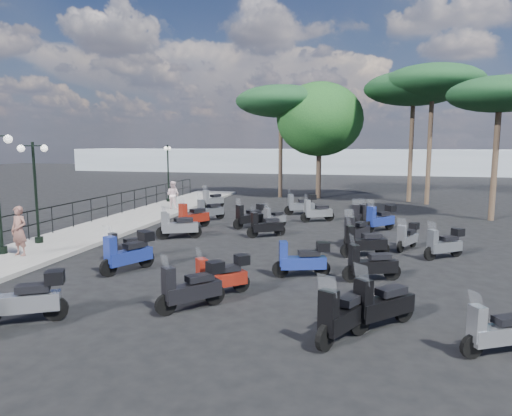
% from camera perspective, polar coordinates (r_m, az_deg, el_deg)
% --- Properties ---
extents(ground, '(120.00, 120.00, 0.00)m').
position_cam_1_polar(ground, '(16.25, -3.25, -5.42)').
color(ground, black).
rests_on(ground, ground).
extents(sidewalk, '(3.00, 30.00, 0.15)m').
position_cam_1_polar(sidewalk, '(21.57, -17.64, -2.22)').
color(sidewalk, slate).
rests_on(sidewalk, ground).
extents(railing, '(0.04, 26.04, 1.10)m').
position_cam_1_polar(railing, '(21.98, -20.90, -0.01)').
color(railing, black).
rests_on(railing, sidewalk).
extents(lamp_post_1, '(0.61, 1.01, 3.69)m').
position_cam_1_polar(lamp_post_1, '(18.42, -25.86, 2.50)').
color(lamp_post_1, black).
rests_on(lamp_post_1, sidewalk).
extents(lamp_post_2, '(0.38, 1.04, 3.55)m').
position_cam_1_polar(lamp_post_2, '(29.14, -10.93, 4.76)').
color(lamp_post_2, black).
rests_on(lamp_post_2, sidewalk).
extents(woman, '(0.64, 0.47, 1.63)m').
position_cam_1_polar(woman, '(16.74, -27.50, -2.56)').
color(woman, brown).
rests_on(woman, sidewalk).
extents(pedestrian_far, '(0.86, 0.72, 1.55)m').
position_cam_1_polar(pedestrian_far, '(25.93, -10.34, 1.62)').
color(pedestrian_far, silver).
rests_on(pedestrian_far, sidewalk).
extents(scooter_1, '(1.03, 1.72, 1.48)m').
position_cam_1_polar(scooter_1, '(14.10, -15.66, -5.48)').
color(scooter_1, black).
rests_on(scooter_1, ground).
extents(scooter_2, '(1.04, 1.33, 1.23)m').
position_cam_1_polar(scooter_2, '(15.48, -15.70, -4.64)').
color(scooter_2, black).
rests_on(scooter_2, ground).
extents(scooter_3, '(1.70, 0.96, 1.45)m').
position_cam_1_polar(scooter_3, '(18.46, -9.76, -2.29)').
color(scooter_3, black).
rests_on(scooter_3, ground).
extents(scooter_4, '(1.08, 1.69, 1.49)m').
position_cam_1_polar(scooter_4, '(20.64, -7.92, -1.12)').
color(scooter_4, black).
rests_on(scooter_4, ground).
extents(scooter_5, '(0.97, 1.62, 1.40)m').
position_cam_1_polar(scooter_5, '(26.85, -5.48, 0.99)').
color(scooter_5, black).
rests_on(scooter_5, ground).
extents(scooter_6, '(1.29, 1.40, 1.38)m').
position_cam_1_polar(scooter_6, '(10.67, -8.03, -9.84)').
color(scooter_6, black).
rests_on(scooter_6, ground).
extents(scooter_7, '(1.67, 1.09, 1.46)m').
position_cam_1_polar(scooter_7, '(10.96, -27.16, -10.04)').
color(scooter_7, black).
rests_on(scooter_7, ground).
extents(scooter_8, '(1.10, 1.34, 1.30)m').
position_cam_1_polar(scooter_8, '(18.95, -9.94, -2.19)').
color(scooter_8, black).
rests_on(scooter_8, ground).
extents(scooter_9, '(1.27, 1.42, 1.39)m').
position_cam_1_polar(scooter_9, '(20.52, -0.73, -1.07)').
color(scooter_9, black).
rests_on(scooter_9, ground).
extents(scooter_10, '(1.09, 1.51, 1.40)m').
position_cam_1_polar(scooter_10, '(22.62, -5.84, -0.36)').
color(scooter_10, black).
rests_on(scooter_10, ground).
extents(scooter_11, '(1.29, 1.22, 1.29)m').
position_cam_1_polar(scooter_11, '(11.56, -4.34, -8.55)').
color(scooter_11, black).
rests_on(scooter_11, ground).
extents(scooter_12, '(1.63, 0.76, 1.34)m').
position_cam_1_polar(scooter_12, '(13.13, 5.78, -6.46)').
color(scooter_12, black).
rests_on(scooter_12, ground).
extents(scooter_13, '(1.45, 1.02, 1.33)m').
position_cam_1_polar(scooter_13, '(18.52, 1.18, -2.28)').
color(scooter_13, black).
rests_on(scooter_13, ground).
extents(scooter_14, '(0.93, 1.28, 1.18)m').
position_cam_1_polar(scooter_14, '(20.65, 2.25, -1.34)').
color(scooter_14, black).
rests_on(scooter_14, ground).
extents(scooter_15, '(1.66, 1.00, 1.42)m').
position_cam_1_polar(scooter_15, '(24.45, 5.63, 0.40)').
color(scooter_15, black).
rests_on(scooter_15, ground).
extents(scooter_16, '(1.36, 1.37, 1.45)m').
position_cam_1_polar(scooter_16, '(9.90, 15.38, -11.62)').
color(scooter_16, black).
rests_on(scooter_16, ground).
extents(scooter_17, '(1.60, 0.84, 1.34)m').
position_cam_1_polar(scooter_17, '(13.05, 14.11, -6.92)').
color(scooter_17, black).
rests_on(scooter_17, ground).
extents(scooter_18, '(1.63, 0.87, 1.37)m').
position_cam_1_polar(scooter_18, '(15.75, 13.34, -4.29)').
color(scooter_18, black).
rests_on(scooter_18, ground).
extents(scooter_19, '(0.97, 1.63, 1.41)m').
position_cam_1_polar(scooter_19, '(17.67, 12.42, -2.88)').
color(scooter_19, black).
rests_on(scooter_19, ground).
extents(scooter_20, '(1.58, 0.97, 1.38)m').
position_cam_1_polar(scooter_20, '(22.33, 7.60, -0.51)').
color(scooter_20, black).
rests_on(scooter_20, ground).
extents(scooter_21, '(1.35, 1.47, 1.45)m').
position_cam_1_polar(scooter_21, '(20.49, 15.29, -1.31)').
color(scooter_21, black).
rests_on(scooter_21, ground).
extents(scooter_22, '(1.42, 0.89, 1.23)m').
position_cam_1_polar(scooter_22, '(9.54, 28.17, -13.32)').
color(scooter_22, black).
rests_on(scooter_22, ground).
extents(scooter_23, '(1.01, 1.66, 1.45)m').
position_cam_1_polar(scooter_23, '(9.17, 10.79, -13.08)').
color(scooter_23, black).
rests_on(scooter_23, ground).
extents(scooter_24, '(1.37, 1.12, 1.29)m').
position_cam_1_polar(scooter_24, '(16.33, 22.48, -4.22)').
color(scooter_24, black).
rests_on(scooter_24, ground).
extents(scooter_25, '(0.88, 1.39, 1.21)m').
position_cam_1_polar(scooter_25, '(17.25, 18.42, -3.49)').
color(scooter_25, black).
rests_on(scooter_25, ground).
extents(scooter_26, '(0.89, 1.50, 1.28)m').
position_cam_1_polar(scooter_26, '(21.90, 12.99, -0.81)').
color(scooter_26, black).
rests_on(scooter_26, ground).
extents(scooter_27, '(0.89, 1.45, 1.27)m').
position_cam_1_polar(scooter_27, '(22.12, 13.74, -0.86)').
color(scooter_27, black).
rests_on(scooter_27, ground).
extents(broadleaf_tree, '(5.92, 5.92, 7.93)m').
position_cam_1_polar(broadleaf_tree, '(32.01, 7.96, 10.90)').
color(broadleaf_tree, '#38281E').
rests_on(broadleaf_tree, ground).
extents(pine_0, '(6.02, 6.02, 8.52)m').
position_cam_1_polar(pine_0, '(30.56, 21.24, 14.41)').
color(pine_0, '#38281E').
rests_on(pine_0, ground).
extents(pine_1, '(6.24, 6.24, 8.34)m').
position_cam_1_polar(pine_1, '(31.52, 19.12, 13.91)').
color(pine_1, '#38281E').
rests_on(pine_1, ground).
extents(pine_2, '(6.27, 6.27, 7.75)m').
position_cam_1_polar(pine_2, '(32.32, 3.13, 13.13)').
color(pine_2, '#38281E').
rests_on(pine_2, ground).
extents(pine_3, '(4.89, 4.89, 6.97)m').
position_cam_1_polar(pine_3, '(25.31, 28.19, 12.35)').
color(pine_3, '#38281E').
rests_on(pine_3, ground).
extents(distant_hills, '(70.00, 8.00, 3.00)m').
position_cam_1_polar(distant_hills, '(60.34, 9.25, 5.82)').
color(distant_hills, gray).
rests_on(distant_hills, ground).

